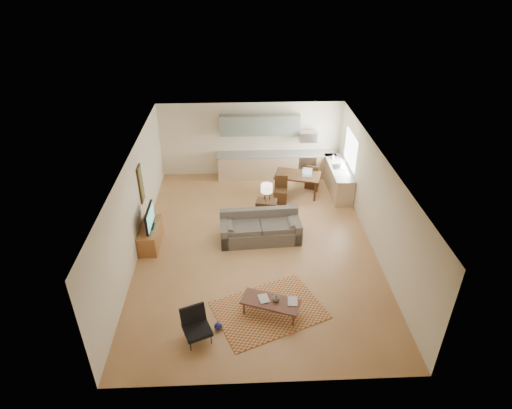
{
  "coord_description": "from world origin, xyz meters",
  "views": [
    {
      "loc": [
        -0.44,
        -9.81,
        7.25
      ],
      "look_at": [
        0.0,
        0.3,
        1.15
      ],
      "focal_mm": 30.0,
      "sensor_mm": 36.0,
      "label": 1
    }
  ],
  "objects_px": {
    "sofa": "(260,227)",
    "armchair": "(197,327)",
    "console_table": "(266,211)",
    "dining_table": "(297,184)",
    "tv_credenza": "(150,236)",
    "coffee_table": "(271,307)"
  },
  "relations": [
    {
      "from": "coffee_table",
      "to": "armchair",
      "type": "height_order",
      "value": "armchair"
    },
    {
      "from": "tv_credenza",
      "to": "dining_table",
      "type": "relative_size",
      "value": 0.87
    },
    {
      "from": "coffee_table",
      "to": "dining_table",
      "type": "distance_m",
      "value": 5.67
    },
    {
      "from": "coffee_table",
      "to": "tv_credenza",
      "type": "bearing_deg",
      "value": 159.14
    },
    {
      "from": "sofa",
      "to": "coffee_table",
      "type": "bearing_deg",
      "value": -91.97
    },
    {
      "from": "coffee_table",
      "to": "armchair",
      "type": "distance_m",
      "value": 1.76
    },
    {
      "from": "sofa",
      "to": "armchair",
      "type": "height_order",
      "value": "sofa"
    },
    {
      "from": "armchair",
      "to": "dining_table",
      "type": "xyz_separation_m",
      "value": [
        2.91,
        6.2,
        0.01
      ]
    },
    {
      "from": "console_table",
      "to": "dining_table",
      "type": "relative_size",
      "value": 0.48
    },
    {
      "from": "armchair",
      "to": "coffee_table",
      "type": "bearing_deg",
      "value": 0.77
    },
    {
      "from": "tv_credenza",
      "to": "console_table",
      "type": "height_order",
      "value": "console_table"
    },
    {
      "from": "armchair",
      "to": "console_table",
      "type": "height_order",
      "value": "armchair"
    },
    {
      "from": "dining_table",
      "to": "coffee_table",
      "type": "bearing_deg",
      "value": -87.27
    },
    {
      "from": "dining_table",
      "to": "sofa",
      "type": "bearing_deg",
      "value": -102.16
    },
    {
      "from": "console_table",
      "to": "tv_credenza",
      "type": "bearing_deg",
      "value": -149.68
    },
    {
      "from": "armchair",
      "to": "dining_table",
      "type": "relative_size",
      "value": 0.49
    },
    {
      "from": "armchair",
      "to": "console_table",
      "type": "distance_m",
      "value": 4.93
    },
    {
      "from": "tv_credenza",
      "to": "sofa",
      "type": "bearing_deg",
      "value": 1.95
    },
    {
      "from": "sofa",
      "to": "tv_credenza",
      "type": "bearing_deg",
      "value": 178.39
    },
    {
      "from": "armchair",
      "to": "tv_credenza",
      "type": "distance_m",
      "value": 3.85
    },
    {
      "from": "tv_credenza",
      "to": "console_table",
      "type": "distance_m",
      "value": 3.51
    },
    {
      "from": "coffee_table",
      "to": "console_table",
      "type": "bearing_deg",
      "value": 108.62
    }
  ]
}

